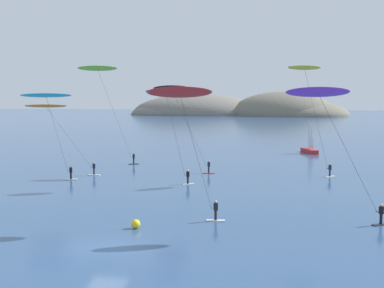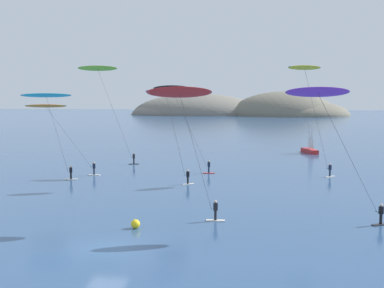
{
  "view_description": "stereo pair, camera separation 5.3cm",
  "coord_description": "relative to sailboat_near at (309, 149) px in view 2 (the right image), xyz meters",
  "views": [
    {
      "loc": [
        9.83,
        -29.91,
        10.18
      ],
      "look_at": [
        2.4,
        24.28,
        4.57
      ],
      "focal_mm": 45.0,
      "sensor_mm": 36.0,
      "label": 1
    },
    {
      "loc": [
        9.88,
        -29.91,
        10.18
      ],
      "look_at": [
        2.4,
        24.28,
        4.57
      ],
      "focal_mm": 45.0,
      "sensor_mm": 36.0,
      "label": 2
    }
  ],
  "objects": [
    {
      "name": "ground_plane",
      "position": [
        -18.82,
        -56.37,
        -0.64
      ],
      "size": [
        600.0,
        600.0,
        0.0
      ],
      "primitive_type": "plane",
      "color": "#2D4C75"
    },
    {
      "name": "headland_island",
      "position": [
        -19.04,
        157.98,
        -0.64
      ],
      "size": [
        109.76,
        47.77,
        23.71
      ],
      "color": "slate",
      "rests_on": "ground"
    },
    {
      "name": "sailboat_near",
      "position": [
        0.0,
        0.0,
        0.0
      ],
      "size": [
        2.73,
        5.93,
        5.7
      ],
      "color": "#B22323",
      "rests_on": "ground"
    },
    {
      "name": "kitesurfer_yellow",
      "position": [
        -3.2,
        -27.13,
        11.44
      ],
      "size": [
        6.56,
        4.2,
        13.72
      ],
      "color": "silver",
      "rests_on": "ground"
    },
    {
      "name": "kitesurfer_pink",
      "position": [
        -18.93,
        -33.51,
        8.88
      ],
      "size": [
        5.43,
        2.7,
        10.92
      ],
      "color": "silver",
      "rests_on": "ground"
    },
    {
      "name": "kitesurfer_purple",
      "position": [
        -4.08,
        -49.16,
        8.87
      ],
      "size": [
        8.62,
        3.42,
        10.84
      ],
      "color": "#2D2D33",
      "rests_on": "ground"
    },
    {
      "name": "kitesurfer_cyan",
      "position": [
        -33.51,
        -32.41,
        8.83
      ],
      "size": [
        6.26,
        3.28,
        10.44
      ],
      "color": "silver",
      "rests_on": "ground"
    },
    {
      "name": "kitesurfer_lime",
      "position": [
        -31.54,
        -19.1,
        12.38
      ],
      "size": [
        8.52,
        3.1,
        14.39
      ],
      "color": "#2D2D33",
      "rests_on": "ground"
    },
    {
      "name": "kitesurfer_orange",
      "position": [
        -34.72,
        -29.29,
        7.51
      ],
      "size": [
        9.08,
        2.65,
        9.09
      ],
      "color": "silver",
      "rests_on": "ground"
    },
    {
      "name": "kitesurfer_red",
      "position": [
        -14.86,
        -48.86,
        8.95
      ],
      "size": [
        6.25,
        2.35,
        10.89
      ],
      "color": "silver",
      "rests_on": "ground"
    },
    {
      "name": "kitesurfer_black",
      "position": [
        -19.48,
        -25.39,
        9.35
      ],
      "size": [
        7.92,
        1.94,
        11.45
      ],
      "color": "red",
      "rests_on": "ground"
    },
    {
      "name": "marker_buoy",
      "position": [
        -18.13,
        -51.28,
        -0.29
      ],
      "size": [
        0.7,
        0.7,
        0.7
      ],
      "primitive_type": "sphere",
      "color": "yellow",
      "rests_on": "ground"
    }
  ]
}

